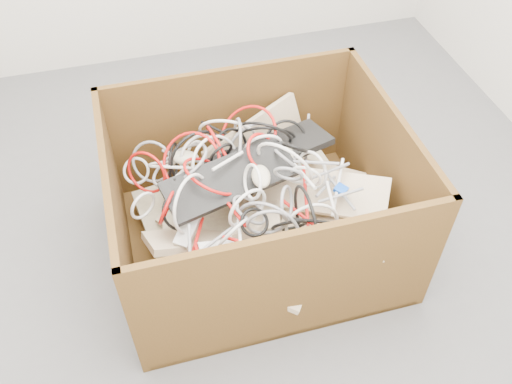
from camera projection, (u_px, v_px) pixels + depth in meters
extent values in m
plane|color=#545457|center=(256.00, 233.00, 2.40)|extent=(3.00, 3.00, 0.00)
cube|color=#402D10|center=(257.00, 242.00, 2.35)|extent=(1.08, 0.90, 0.03)
cube|color=#402D10|center=(231.00, 126.00, 2.44)|extent=(1.08, 0.03, 0.60)
cube|color=#402D10|center=(292.00, 288.00, 1.85)|extent=(1.08, 0.03, 0.60)
cube|color=#402D10|center=(384.00, 171.00, 2.24)|extent=(0.02, 0.85, 0.60)
cube|color=#402D10|center=(119.00, 224.00, 2.05)|extent=(0.02, 0.85, 0.60)
cube|color=beige|center=(256.00, 228.00, 2.31)|extent=(0.95, 0.82, 0.17)
cube|color=beige|center=(238.00, 231.00, 2.19)|extent=(0.68, 0.61, 0.19)
cube|color=#CFB692|center=(207.00, 188.00, 2.34)|extent=(0.48, 0.46, 0.16)
cube|color=#CFB692|center=(309.00, 173.00, 2.33)|extent=(0.52, 0.37, 0.14)
cube|color=#CFB692|center=(295.00, 248.00, 2.07)|extent=(0.43, 0.51, 0.08)
cube|color=#CFB692|center=(212.00, 238.00, 2.09)|extent=(0.51, 0.21, 0.23)
cube|color=#CFB692|center=(334.00, 231.00, 2.07)|extent=(0.44, 0.47, 0.22)
cube|color=#CFB692|center=(255.00, 140.00, 2.29)|extent=(0.48, 0.31, 0.21)
cube|color=#CFB692|center=(256.00, 206.00, 2.17)|extent=(0.28, 0.48, 0.26)
cube|color=#CFB692|center=(323.00, 192.00, 2.14)|extent=(0.51, 0.41, 0.15)
cube|color=black|center=(271.00, 152.00, 2.17)|extent=(0.53, 0.31, 0.05)
cube|color=black|center=(230.00, 179.00, 2.02)|extent=(0.52, 0.29, 0.10)
ellipsoid|color=beige|center=(198.00, 181.00, 2.15)|extent=(0.13, 0.13, 0.04)
ellipsoid|color=beige|center=(309.00, 142.00, 2.31)|extent=(0.12, 0.13, 0.04)
ellipsoid|color=beige|center=(271.00, 263.00, 1.92)|extent=(0.13, 0.12, 0.04)
ellipsoid|color=beige|center=(261.00, 176.00, 1.98)|extent=(0.08, 0.12, 0.04)
ellipsoid|color=beige|center=(184.00, 157.00, 2.14)|extent=(0.13, 0.10, 0.04)
ellipsoid|color=black|center=(340.00, 259.00, 1.97)|extent=(0.12, 0.08, 0.04)
ellipsoid|color=beige|center=(285.00, 155.00, 2.13)|extent=(0.10, 0.13, 0.04)
ellipsoid|color=black|center=(256.00, 217.00, 2.10)|extent=(0.13, 0.12, 0.04)
cube|color=silver|center=(196.00, 211.00, 2.02)|extent=(0.21, 0.27, 0.12)
cube|color=silver|center=(233.00, 248.00, 1.94)|extent=(0.25, 0.05, 0.08)
cube|color=blue|center=(341.00, 189.00, 2.06)|extent=(0.06, 0.06, 0.03)
torus|color=gray|center=(289.00, 174.00, 1.95)|extent=(0.14, 0.08, 0.15)
torus|color=black|center=(254.00, 222.00, 1.89)|extent=(0.14, 0.12, 0.10)
torus|color=gray|center=(267.00, 223.00, 1.86)|extent=(0.21, 0.04, 0.21)
torus|color=silver|center=(284.00, 164.00, 2.02)|extent=(0.23, 0.26, 0.32)
torus|color=gray|center=(257.00, 159.00, 2.13)|extent=(0.11, 0.19, 0.17)
torus|color=gray|center=(286.00, 159.00, 2.07)|extent=(0.11, 0.12, 0.11)
torus|color=black|center=(306.00, 221.00, 1.88)|extent=(0.02, 0.33, 0.33)
torus|color=gray|center=(287.00, 203.00, 1.91)|extent=(0.11, 0.13, 0.15)
torus|color=black|center=(180.00, 211.00, 1.98)|extent=(0.15, 0.15, 0.15)
torus|color=silver|center=(252.00, 182.00, 1.94)|extent=(0.06, 0.18, 0.18)
torus|color=#BB100D|center=(222.00, 152.00, 2.18)|extent=(0.10, 0.32, 0.32)
torus|color=silver|center=(143.00, 206.00, 2.04)|extent=(0.14, 0.10, 0.16)
torus|color=#BB100D|center=(167.00, 207.00, 1.98)|extent=(0.09, 0.18, 0.18)
torus|color=black|center=(174.00, 163.00, 2.21)|extent=(0.09, 0.23, 0.24)
torus|color=silver|center=(312.00, 170.00, 2.11)|extent=(0.10, 0.21, 0.22)
torus|color=#BB100D|center=(262.00, 152.00, 2.07)|extent=(0.16, 0.15, 0.16)
torus|color=gray|center=(152.00, 162.00, 2.22)|extent=(0.19, 0.16, 0.21)
torus|color=silver|center=(263.00, 147.00, 2.12)|extent=(0.22, 0.06, 0.21)
torus|color=silver|center=(216.00, 164.00, 2.13)|extent=(0.22, 0.21, 0.26)
torus|color=#BB100D|center=(146.00, 173.00, 2.16)|extent=(0.20, 0.16, 0.24)
torus|color=silver|center=(228.00, 133.00, 2.23)|extent=(0.31, 0.18, 0.28)
torus|color=gray|center=(250.00, 210.00, 1.95)|extent=(0.14, 0.17, 0.11)
torus|color=black|center=(221.00, 153.00, 2.10)|extent=(0.14, 0.07, 0.14)
torus|color=black|center=(199.00, 159.00, 2.17)|extent=(0.26, 0.12, 0.28)
torus|color=black|center=(295.00, 148.00, 2.07)|extent=(0.11, 0.11, 0.11)
torus|color=gray|center=(251.00, 142.00, 2.24)|extent=(0.26, 0.08, 0.27)
torus|color=black|center=(267.00, 139.00, 2.25)|extent=(0.34, 0.17, 0.31)
torus|color=#BB100D|center=(248.00, 135.00, 2.20)|extent=(0.25, 0.26, 0.23)
torus|color=silver|center=(136.00, 171.00, 2.25)|extent=(0.16, 0.13, 0.11)
torus|color=black|center=(289.00, 226.00, 1.93)|extent=(0.17, 0.10, 0.15)
torus|color=gray|center=(268.00, 227.00, 1.94)|extent=(0.21, 0.17, 0.26)
torus|color=silver|center=(247.00, 209.00, 1.90)|extent=(0.22, 0.11, 0.23)
torus|color=silver|center=(306.00, 176.00, 2.05)|extent=(0.13, 0.09, 0.13)
torus|color=black|center=(219.00, 160.00, 2.12)|extent=(0.10, 0.12, 0.13)
torus|color=silver|center=(162.00, 164.00, 2.20)|extent=(0.15, 0.13, 0.09)
torus|color=#BB100D|center=(191.00, 163.00, 2.10)|extent=(0.30, 0.24, 0.24)
torus|color=silver|center=(197.00, 154.00, 2.17)|extent=(0.09, 0.15, 0.14)
torus|color=#BB100D|center=(212.00, 176.00, 2.03)|extent=(0.29, 0.33, 0.17)
torus|color=black|center=(286.00, 141.00, 2.22)|extent=(0.23, 0.16, 0.19)
torus|color=#BB100D|center=(213.00, 267.00, 1.90)|extent=(0.11, 0.27, 0.26)
torus|color=black|center=(231.00, 146.00, 2.20)|extent=(0.20, 0.13, 0.17)
torus|color=silver|center=(312.00, 225.00, 1.92)|extent=(0.21, 0.05, 0.21)
torus|color=silver|center=(191.00, 204.00, 1.96)|extent=(0.20, 0.25, 0.31)
torus|color=black|center=(265.00, 134.00, 2.18)|extent=(0.25, 0.19, 0.27)
torus|color=gray|center=(180.00, 165.00, 2.09)|extent=(0.30, 0.32, 0.18)
torus|color=silver|center=(198.00, 155.00, 2.18)|extent=(0.23, 0.12, 0.25)
torus|color=silver|center=(299.00, 142.00, 2.30)|extent=(0.10, 0.15, 0.13)
torus|color=silver|center=(234.00, 233.00, 1.90)|extent=(0.15, 0.14, 0.18)
torus|color=gray|center=(237.00, 147.00, 2.15)|extent=(0.07, 0.31, 0.30)
cylinder|color=silver|center=(228.00, 161.00, 2.00)|extent=(0.13, 0.08, 0.02)
cylinder|color=#BB100D|center=(196.00, 242.00, 1.93)|extent=(0.11, 0.23, 0.03)
cylinder|color=black|center=(203.00, 170.00, 2.06)|extent=(0.24, 0.13, 0.08)
cylinder|color=gray|center=(307.00, 138.00, 2.29)|extent=(0.12, 0.28, 0.03)
cylinder|color=black|center=(216.00, 129.00, 2.25)|extent=(0.11, 0.12, 0.02)
cylinder|color=#BB100D|center=(310.00, 222.00, 1.96)|extent=(0.17, 0.21, 0.10)
cylinder|color=silver|center=(295.00, 144.00, 2.25)|extent=(0.24, 0.03, 0.06)
cylinder|color=silver|center=(304.00, 176.00, 1.98)|extent=(0.02, 0.19, 0.06)
cylinder|color=gray|center=(339.00, 190.00, 2.06)|extent=(0.07, 0.19, 0.06)
cylinder|color=gray|center=(183.00, 157.00, 2.28)|extent=(0.16, 0.10, 0.04)
cylinder|color=#BB100D|center=(242.00, 242.00, 1.84)|extent=(0.12, 0.10, 0.03)
cylinder|color=gray|center=(341.00, 195.00, 2.02)|extent=(0.17, 0.03, 0.06)
cylinder|color=gray|center=(215.00, 241.00, 1.88)|extent=(0.26, 0.13, 0.05)
cylinder|color=silver|center=(179.00, 168.00, 2.11)|extent=(0.20, 0.11, 0.04)
cylinder|color=#BB100D|center=(237.00, 214.00, 1.91)|extent=(0.05, 0.13, 0.02)
cylinder|color=gray|center=(300.00, 154.00, 2.17)|extent=(0.12, 0.12, 0.06)
cylinder|color=gray|center=(328.00, 172.00, 2.06)|extent=(0.20, 0.07, 0.04)
cylinder|color=#BB100D|center=(306.00, 196.00, 2.02)|extent=(0.08, 0.25, 0.08)
cylinder|color=black|center=(221.00, 179.00, 2.02)|extent=(0.13, 0.04, 0.03)
cylinder|color=gray|center=(190.00, 242.00, 1.88)|extent=(0.04, 0.13, 0.05)
cylinder|color=silver|center=(331.00, 199.00, 2.01)|extent=(0.04, 0.17, 0.02)
cylinder|color=silver|center=(175.00, 178.00, 2.11)|extent=(0.13, 0.10, 0.03)
cylinder|color=black|center=(312.00, 221.00, 1.93)|extent=(0.19, 0.06, 0.05)
cylinder|color=gray|center=(311.00, 162.00, 2.05)|extent=(0.18, 0.12, 0.06)
cylinder|color=silver|center=(238.00, 219.00, 1.92)|extent=(0.07, 0.30, 0.03)
cylinder|color=silver|center=(338.00, 187.00, 2.07)|extent=(0.13, 0.21, 0.09)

